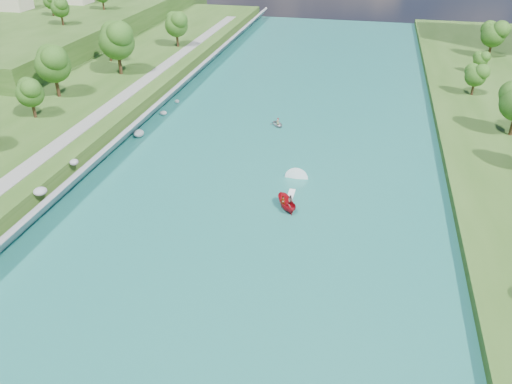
# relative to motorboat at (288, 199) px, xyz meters

# --- Properties ---
(ground) EXTENTS (260.00, 260.00, 0.00)m
(ground) POSITION_rel_motorboat_xyz_m (-5.17, -13.04, -0.85)
(ground) COLOR #2D5119
(ground) RESTS_ON ground
(river_water) EXTENTS (55.00, 240.00, 0.10)m
(river_water) POSITION_rel_motorboat_xyz_m (-5.17, 6.96, -0.80)
(river_water) COLOR #1B6669
(river_water) RESTS_ON ground
(ridge_west) EXTENTS (60.00, 120.00, 9.00)m
(ridge_west) POSITION_rel_motorboat_xyz_m (-87.67, 81.96, 3.65)
(ridge_west) COLOR #2D5119
(ridge_west) RESTS_ON ground
(riprap_bank) EXTENTS (4.06, 236.00, 4.20)m
(riprap_bank) POSITION_rel_motorboat_xyz_m (-31.02, 6.09, 0.96)
(riprap_bank) COLOR slate
(riprap_bank) RESTS_ON ground
(riverside_path) EXTENTS (3.00, 200.00, 0.10)m
(riverside_path) POSITION_rel_motorboat_xyz_m (-37.67, 6.96, 2.70)
(riverside_path) COLOR gray
(riverside_path) RESTS_ON berm_west
(motorboat) EXTENTS (3.78, 19.13, 2.13)m
(motorboat) POSITION_rel_motorboat_xyz_m (0.00, 0.00, 0.00)
(motorboat) COLOR #AA0D18
(motorboat) RESTS_ON river_water
(raft) EXTENTS (3.65, 3.92, 1.54)m
(raft) POSITION_rel_motorboat_xyz_m (-6.69, 27.32, -0.38)
(raft) COLOR gray
(raft) RESTS_ON river_water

